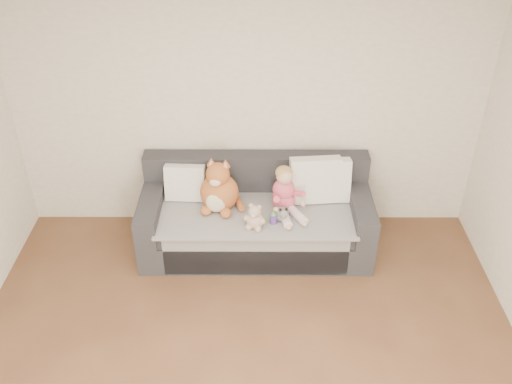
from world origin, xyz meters
TOP-DOWN VIEW (x-y plane):
  - room_shell at (0.00, 0.42)m, footprint 5.00×5.00m
  - sofa at (0.08, 2.06)m, footprint 2.20×0.94m
  - cushion_left at (-0.60, 2.18)m, footprint 0.39×0.19m
  - cushion_right_back at (0.65, 2.16)m, footprint 0.50×0.26m
  - cushion_right_front at (0.75, 2.17)m, footprint 0.47×0.23m
  - toddler at (0.35, 1.98)m, footprint 0.33×0.47m
  - plush_cat at (-0.26, 2.01)m, footprint 0.43×0.38m
  - teddy_bear at (0.07, 1.70)m, footprint 0.20×0.16m
  - plush_cow at (0.32, 1.82)m, footprint 0.14×0.21m
  - sippy_cup at (0.24, 1.77)m, footprint 0.11×0.08m

SIDE VIEW (x-z plane):
  - sofa at x=0.08m, z-range -0.12..0.73m
  - sippy_cup at x=0.24m, z-range 0.48..0.60m
  - plush_cow at x=0.32m, z-range 0.46..0.63m
  - teddy_bear at x=0.07m, z-range 0.45..0.71m
  - cushion_left at x=-0.60m, z-range 0.47..0.83m
  - toddler at x=0.35m, z-range 0.43..0.90m
  - plush_cat at x=-0.26m, z-range 0.40..0.95m
  - cushion_right_front at x=0.75m, z-range 0.47..0.90m
  - cushion_right_back at x=0.65m, z-range 0.46..0.92m
  - room_shell at x=0.00m, z-range -1.20..3.80m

